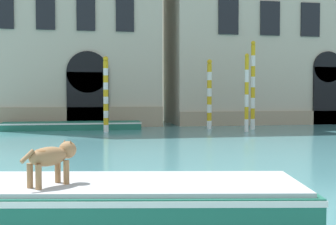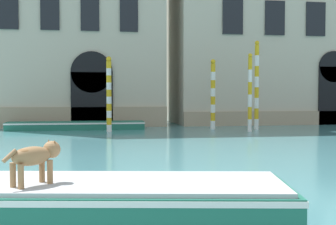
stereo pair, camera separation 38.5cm
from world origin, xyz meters
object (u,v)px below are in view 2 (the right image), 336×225
at_px(boat_moored_near_palazzo, 76,125).
at_px(mooring_pole_1, 257,85).
at_px(mooring_pole_3, 250,92).
at_px(dog_on_deck, 36,156).
at_px(mooring_pole_0, 213,94).
at_px(mooring_pole_2, 109,94).
at_px(boat_foreground, 65,201).

distance_m(boat_moored_near_palazzo, mooring_pole_1, 9.59).
height_order(boat_moored_near_palazzo, mooring_pole_3, mooring_pole_3).
xyz_separation_m(dog_on_deck, mooring_pole_0, (7.13, 17.26, 0.83)).
xyz_separation_m(mooring_pole_0, mooring_pole_2, (-5.47, -0.95, 0.00)).
bearing_deg(boat_foreground, dog_on_deck, -139.67).
relative_size(mooring_pole_0, mooring_pole_2, 1.00).
relative_size(boat_moored_near_palazzo, mooring_pole_3, 1.84).
height_order(boat_foreground, mooring_pole_3, mooring_pole_3).
relative_size(boat_foreground, mooring_pole_3, 1.75).
bearing_deg(dog_on_deck, mooring_pole_3, 19.20).
bearing_deg(mooring_pole_2, mooring_pole_3, -8.66).
relative_size(boat_foreground, mooring_pole_0, 1.82).
distance_m(boat_moored_near_palazzo, mooring_pole_0, 7.33).
relative_size(dog_on_deck, mooring_pole_0, 0.20).
height_order(boat_foreground, boat_moored_near_palazzo, boat_foreground).
height_order(mooring_pole_1, mooring_pole_3, mooring_pole_1).
height_order(boat_moored_near_palazzo, mooring_pole_0, mooring_pole_0).
distance_m(boat_foreground, mooring_pole_2, 16.21).
bearing_deg(boat_moored_near_palazzo, mooring_pole_2, -45.28).
height_order(mooring_pole_0, mooring_pole_3, mooring_pole_3).
bearing_deg(mooring_pole_3, mooring_pole_2, 171.34).
relative_size(boat_foreground, mooring_pole_2, 1.82).
bearing_deg(boat_foreground, mooring_pole_0, 78.60).
distance_m(boat_foreground, mooring_pole_3, 17.16).
bearing_deg(mooring_pole_1, boat_foreground, -118.60).
bearing_deg(dog_on_deck, boat_moored_near_palazzo, 48.10).
xyz_separation_m(mooring_pole_0, mooring_pole_1, (2.13, -0.75, 0.46)).
xyz_separation_m(boat_foreground, mooring_pole_0, (6.75, 17.04, 1.52)).
relative_size(mooring_pole_0, mooring_pole_1, 0.80).
bearing_deg(mooring_pole_1, boat_moored_near_palazzo, 170.71).
height_order(boat_foreground, mooring_pole_0, mooring_pole_0).
xyz_separation_m(mooring_pole_0, mooring_pole_3, (1.33, -1.98, 0.08)).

